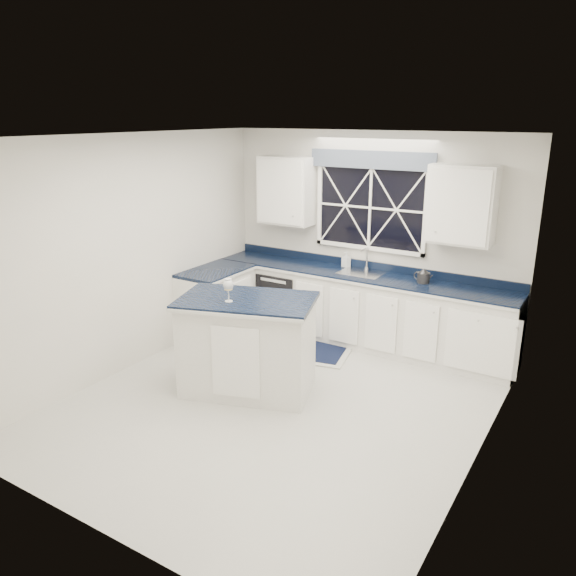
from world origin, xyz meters
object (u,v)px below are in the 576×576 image
Objects in this scene: faucet at (366,258)px; soap_bottle at (346,259)px; dishwasher at (286,299)px; island at (248,345)px; wine_glass at (228,286)px; kettle at (423,276)px.

soap_bottle is at bearing 175.10° from faucet.
dishwasher is 1.04m from soap_bottle.
island is (-0.45, -2.03, -0.57)m from faucet.
island is (0.65, -1.84, 0.12)m from dishwasher.
faucet is 0.19× the size of island.
wine_glass is 2.26m from soap_bottle.
wine_glass is 1.24× the size of soap_bottle.
wine_glass is at bearing -96.37° from soap_bottle.
dishwasher is at bearing -164.66° from soap_bottle.
kettle is 2.48m from wine_glass.
wine_glass is at bearing -114.33° from kettle.
faucet is 1.23× the size of wine_glass.
kettle is 1.13m from soap_bottle.
faucet is 0.84m from kettle.
faucet is at bearing 10.02° from dishwasher.
faucet is 0.30m from soap_bottle.
dishwasher is 3.34× the size of wine_glass.
soap_bottle is (-0.30, 0.03, -0.06)m from faucet.
dishwasher is 3.27× the size of kettle.
kettle is (1.92, 0.04, 0.61)m from dishwasher.
faucet is 1.52× the size of soap_bottle.
soap_bottle is at bearing 83.63° from wine_glass.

